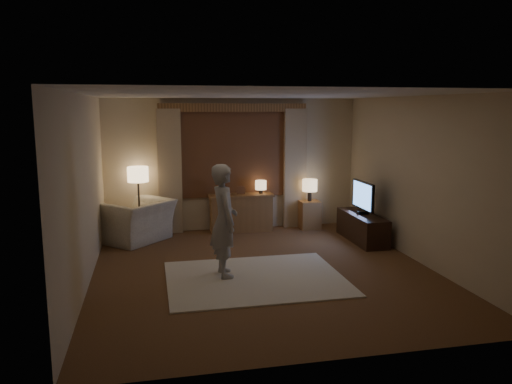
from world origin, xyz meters
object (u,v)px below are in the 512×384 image
object	(u,v)px
armchair	(137,221)
tv_stand	(362,227)
side_table	(309,215)
person	(224,220)
sideboard	(241,214)

from	to	relation	value
armchair	tv_stand	xyz separation A→B (m)	(4.04, -0.84, -0.13)
armchair	side_table	distance (m)	3.41
person	armchair	bearing A→B (deg)	25.06
armchair	person	world-z (taller)	person
side_table	tv_stand	bearing A→B (deg)	-60.59
armchair	person	distance (m)	2.63
person	sideboard	bearing A→B (deg)	-19.96
sideboard	armchair	distance (m)	2.03
sideboard	person	bearing A→B (deg)	-105.43
tv_stand	person	distance (m)	3.16
side_table	person	distance (m)	3.37
sideboard	armchair	world-z (taller)	armchair
sideboard	person	world-z (taller)	person
side_table	sideboard	bearing A→B (deg)	177.95
armchair	side_table	xyz separation A→B (m)	(3.40, 0.30, -0.10)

